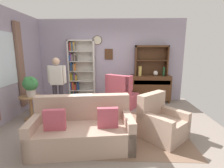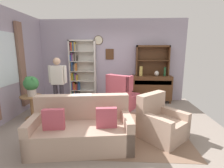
{
  "view_description": "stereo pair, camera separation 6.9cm",
  "coord_description": "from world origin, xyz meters",
  "px_view_note": "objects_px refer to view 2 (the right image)",
  "views": [
    {
      "loc": [
        0.24,
        -3.73,
        1.75
      ],
      "look_at": [
        0.1,
        0.2,
        0.95
      ],
      "focal_mm": 26.5,
      "sensor_mm": 36.0,
      "label": 1
    },
    {
      "loc": [
        0.31,
        -3.73,
        1.75
      ],
      "look_at": [
        0.1,
        0.2,
        0.95
      ],
      "focal_mm": 26.5,
      "sensor_mm": 36.0,
      "label": 2
    }
  ],
  "objects_px": {
    "couch_floral": "(82,129)",
    "armchair_floral": "(161,124)",
    "sideboard_hutch": "(152,56)",
    "vase_round": "(157,73)",
    "wingback_chair": "(122,96)",
    "plant_stand": "(32,105)",
    "person_reading": "(58,81)",
    "bookshelf": "(81,72)",
    "bottle_wine": "(165,72)",
    "potted_plant_small": "(43,106)",
    "potted_plant_large": "(31,84)",
    "sideboard": "(151,87)",
    "vase_tall": "(141,71)"
  },
  "relations": [
    {
      "from": "vase_tall",
      "to": "wingback_chair",
      "type": "xyz_separation_m",
      "value": [
        -0.63,
        -0.6,
        -0.69
      ]
    },
    {
      "from": "potted_plant_large",
      "to": "sideboard",
      "type": "bearing_deg",
      "value": 26.8
    },
    {
      "from": "vase_tall",
      "to": "potted_plant_large",
      "type": "height_order",
      "value": "vase_tall"
    },
    {
      "from": "bottle_wine",
      "to": "plant_stand",
      "type": "distance_m",
      "value": 4.1
    },
    {
      "from": "sideboard_hutch",
      "to": "armchair_floral",
      "type": "relative_size",
      "value": 1.02
    },
    {
      "from": "vase_round",
      "to": "armchair_floral",
      "type": "bearing_deg",
      "value": -98.89
    },
    {
      "from": "sideboard",
      "to": "potted_plant_large",
      "type": "relative_size",
      "value": 2.59
    },
    {
      "from": "sideboard",
      "to": "sideboard_hutch",
      "type": "height_order",
      "value": "sideboard_hutch"
    },
    {
      "from": "sideboard_hutch",
      "to": "potted_plant_small",
      "type": "xyz_separation_m",
      "value": [
        -3.26,
        -1.34,
        -1.36
      ]
    },
    {
      "from": "armchair_floral",
      "to": "wingback_chair",
      "type": "xyz_separation_m",
      "value": [
        -0.78,
        1.73,
        0.09
      ]
    },
    {
      "from": "potted_plant_large",
      "to": "potted_plant_small",
      "type": "relative_size",
      "value": 1.48
    },
    {
      "from": "sideboard_hutch",
      "to": "plant_stand",
      "type": "height_order",
      "value": "sideboard_hutch"
    },
    {
      "from": "wingback_chair",
      "to": "plant_stand",
      "type": "distance_m",
      "value": 2.52
    },
    {
      "from": "potted_plant_small",
      "to": "person_reading",
      "type": "relative_size",
      "value": 0.22
    },
    {
      "from": "couch_floral",
      "to": "armchair_floral",
      "type": "relative_size",
      "value": 1.75
    },
    {
      "from": "bottle_wine",
      "to": "person_reading",
      "type": "distance_m",
      "value": 3.37
    },
    {
      "from": "bookshelf",
      "to": "person_reading",
      "type": "distance_m",
      "value": 1.27
    },
    {
      "from": "sideboard_hutch",
      "to": "couch_floral",
      "type": "distance_m",
      "value": 3.61
    },
    {
      "from": "couch_floral",
      "to": "potted_plant_large",
      "type": "xyz_separation_m",
      "value": [
        -1.53,
        1.12,
        0.61
      ]
    },
    {
      "from": "bookshelf",
      "to": "armchair_floral",
      "type": "xyz_separation_m",
      "value": [
        2.22,
        -2.5,
        -0.73
      ]
    },
    {
      "from": "sideboard_hutch",
      "to": "wingback_chair",
      "type": "relative_size",
      "value": 1.02
    },
    {
      "from": "wingback_chair",
      "to": "potted_plant_large",
      "type": "bearing_deg",
      "value": -156.71
    },
    {
      "from": "bottle_wine",
      "to": "armchair_floral",
      "type": "xyz_separation_m",
      "value": [
        -0.63,
        -2.33,
        -0.78
      ]
    },
    {
      "from": "bookshelf",
      "to": "potted_plant_large",
      "type": "bearing_deg",
      "value": -115.69
    },
    {
      "from": "vase_tall",
      "to": "sideboard",
      "type": "bearing_deg",
      "value": 11.63
    },
    {
      "from": "sideboard",
      "to": "potted_plant_large",
      "type": "xyz_separation_m",
      "value": [
        -3.3,
        -1.67,
        0.41
      ]
    },
    {
      "from": "bookshelf",
      "to": "sideboard",
      "type": "xyz_separation_m",
      "value": [
        2.46,
        -0.08,
        -0.51
      ]
    },
    {
      "from": "couch_floral",
      "to": "bookshelf",
      "type": "bearing_deg",
      "value": 103.51
    },
    {
      "from": "sideboard_hutch",
      "to": "vase_round",
      "type": "relative_size",
      "value": 6.47
    },
    {
      "from": "couch_floral",
      "to": "armchair_floral",
      "type": "bearing_deg",
      "value": 13.44
    },
    {
      "from": "plant_stand",
      "to": "potted_plant_small",
      "type": "xyz_separation_m",
      "value": [
        0.08,
        0.41,
        -0.18
      ]
    },
    {
      "from": "vase_round",
      "to": "couch_floral",
      "type": "xyz_separation_m",
      "value": [
        -1.9,
        -2.71,
        -0.69
      ]
    },
    {
      "from": "plant_stand",
      "to": "potted_plant_large",
      "type": "xyz_separation_m",
      "value": [
        0.04,
        -0.02,
        0.53
      ]
    },
    {
      "from": "bottle_wine",
      "to": "armchair_floral",
      "type": "height_order",
      "value": "bottle_wine"
    },
    {
      "from": "vase_tall",
      "to": "bookshelf",
      "type": "bearing_deg",
      "value": 175.45
    },
    {
      "from": "couch_floral",
      "to": "potted_plant_small",
      "type": "distance_m",
      "value": 2.15
    },
    {
      "from": "sideboard",
      "to": "wingback_chair",
      "type": "distance_m",
      "value": 1.23
    },
    {
      "from": "bookshelf",
      "to": "plant_stand",
      "type": "xyz_separation_m",
      "value": [
        -0.89,
        -1.73,
        -0.64
      ]
    },
    {
      "from": "potted_plant_small",
      "to": "armchair_floral",
      "type": "bearing_deg",
      "value": -21.34
    },
    {
      "from": "sideboard_hutch",
      "to": "potted_plant_large",
      "type": "height_order",
      "value": "sideboard_hutch"
    },
    {
      "from": "sideboard",
      "to": "couch_floral",
      "type": "height_order",
      "value": "sideboard"
    },
    {
      "from": "bookshelf",
      "to": "wingback_chair",
      "type": "xyz_separation_m",
      "value": [
        1.44,
        -0.77,
        -0.64
      ]
    },
    {
      "from": "bookshelf",
      "to": "vase_round",
      "type": "height_order",
      "value": "bookshelf"
    },
    {
      "from": "sideboard",
      "to": "wingback_chair",
      "type": "relative_size",
      "value": 1.2
    },
    {
      "from": "armchair_floral",
      "to": "person_reading",
      "type": "xyz_separation_m",
      "value": [
        -2.58,
        1.29,
        0.62
      ]
    },
    {
      "from": "vase_round",
      "to": "bottle_wine",
      "type": "relative_size",
      "value": 0.57
    },
    {
      "from": "couch_floral",
      "to": "plant_stand",
      "type": "distance_m",
      "value": 1.94
    },
    {
      "from": "armchair_floral",
      "to": "bookshelf",
      "type": "bearing_deg",
      "value": 131.6
    },
    {
      "from": "bookshelf",
      "to": "person_reading",
      "type": "xyz_separation_m",
      "value": [
        -0.36,
        -1.21,
        -0.12
      ]
    },
    {
      "from": "vase_tall",
      "to": "person_reading",
      "type": "relative_size",
      "value": 0.2
    }
  ]
}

